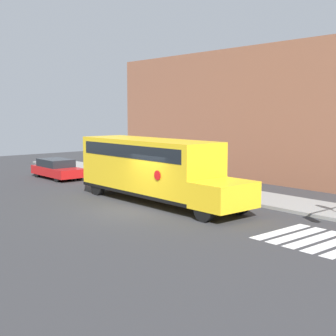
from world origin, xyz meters
TOP-DOWN VIEW (x-y plane):
  - ground_plane at (0.00, 0.00)m, footprint 60.00×60.00m
  - sidewalk_strip at (0.00, 6.50)m, footprint 44.00×3.00m
  - building_backdrop at (0.00, 13.00)m, footprint 32.00×4.00m
  - crosswalk_stripes at (7.96, 2.00)m, footprint 3.30×3.20m
  - school_bus at (-1.23, 1.98)m, footprint 10.46×2.57m
  - parked_car at (-11.90, 2.20)m, footprint 4.46×1.83m

SIDE VIEW (x-z plane):
  - ground_plane at x=0.00m, z-range 0.00..0.00m
  - crosswalk_stripes at x=7.96m, z-range 0.00..0.01m
  - sidewalk_strip at x=0.00m, z-range 0.00..0.15m
  - parked_car at x=-11.90m, z-range 0.01..1.31m
  - school_bus at x=-1.23m, z-range 0.22..3.36m
  - building_backdrop at x=0.00m, z-range 0.00..8.64m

